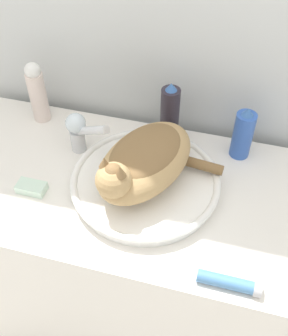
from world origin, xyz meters
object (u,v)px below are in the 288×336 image
object	(u,v)px
cat	(144,161)
cream_tube	(230,283)
hairspray_can_black	(170,116)
lotion_bottle_white	(37,92)
soap_bar	(32,188)
faucet	(79,130)
spray_bottle_trigger	(243,134)

from	to	relation	value
cat	cream_tube	xyz separation A→B (m)	(0.26, -0.23, -0.10)
hairspray_can_black	cream_tube	xyz separation A→B (m)	(0.24, -0.44, -0.08)
lotion_bottle_white	hairspray_can_black	xyz separation A→B (m)	(0.42, 0.00, -0.00)
lotion_bottle_white	soap_bar	distance (m)	0.33
cat	faucet	xyz separation A→B (m)	(-0.22, 0.10, -0.03)
lotion_bottle_white	soap_bar	world-z (taller)	lotion_bottle_white
hairspray_can_black	soap_bar	distance (m)	0.44
cat	faucet	world-z (taller)	cat
lotion_bottle_white	soap_bar	bearing A→B (deg)	-70.51
spray_bottle_trigger	hairspray_can_black	xyz separation A→B (m)	(-0.22, 0.00, 0.02)
spray_bottle_trigger	soap_bar	xyz separation A→B (m)	(-0.53, -0.30, -0.07)
cream_tube	cat	bearing A→B (deg)	139.29
faucet	spray_bottle_trigger	distance (m)	0.47
faucet	soap_bar	bearing A→B (deg)	-88.73
hairspray_can_black	soap_bar	world-z (taller)	hairspray_can_black
spray_bottle_trigger	cream_tube	size ratio (longest dim) A/B	1.17
spray_bottle_trigger	soap_bar	size ratio (longest dim) A/B	2.15
faucet	soap_bar	distance (m)	0.21
cat	cream_tube	distance (m)	0.36
hairspray_can_black	faucet	bearing A→B (deg)	-155.29
hairspray_can_black	lotion_bottle_white	bearing A→B (deg)	180.00
spray_bottle_trigger	hairspray_can_black	world-z (taller)	hairspray_can_black
lotion_bottle_white	soap_bar	xyz separation A→B (m)	(0.10, -0.30, -0.09)
cat	faucet	bearing A→B (deg)	-94.52
spray_bottle_trigger	hairspray_can_black	size ratio (longest dim) A/B	0.80
cat	soap_bar	world-z (taller)	cat
spray_bottle_trigger	lotion_bottle_white	size ratio (longest dim) A/B	0.83
cat	faucet	size ratio (longest dim) A/B	2.39
cat	hairspray_can_black	bearing A→B (deg)	-164.53
lotion_bottle_white	cream_tube	xyz separation A→B (m)	(0.66, -0.44, -0.09)
spray_bottle_trigger	soap_bar	bearing A→B (deg)	-150.82
spray_bottle_trigger	soap_bar	world-z (taller)	spray_bottle_trigger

